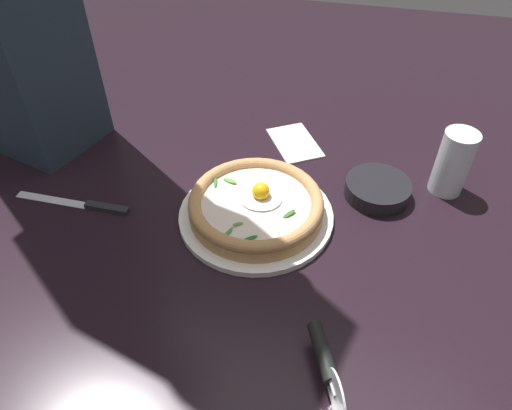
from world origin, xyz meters
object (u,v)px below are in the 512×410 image
(pizza, at_px, (256,204))
(table_knife, at_px, (89,205))
(drinking_glass, at_px, (452,167))
(pizza_cutter, at_px, (326,363))
(side_bowl, at_px, (378,189))
(folded_napkin, at_px, (295,142))

(pizza, height_order, table_knife, pizza)
(drinking_glass, bearing_deg, pizza_cutter, -111.92)
(side_bowl, height_order, drinking_glass, drinking_glass)
(side_bowl, relative_size, folded_napkin, 0.92)
(drinking_glass, distance_m, folded_napkin, 0.34)
(pizza, xyz_separation_m, drinking_glass, (0.35, 0.17, 0.02))
(pizza, bearing_deg, pizza_cutter, -59.86)
(pizza, height_order, drinking_glass, drinking_glass)
(pizza, relative_size, folded_napkin, 1.80)
(table_knife, distance_m, drinking_glass, 0.71)
(folded_napkin, bearing_deg, pizza, -96.51)
(pizza, relative_size, pizza_cutter, 1.84)
(table_knife, bearing_deg, side_bowl, 17.00)
(pizza_cutter, distance_m, table_knife, 0.55)
(side_bowl, height_order, table_knife, side_bowl)
(pizza, xyz_separation_m, pizza_cutter, (0.17, -0.29, 0.00))
(table_knife, relative_size, folded_napkin, 1.72)
(pizza, bearing_deg, drinking_glass, 25.82)
(folded_napkin, bearing_deg, table_knife, -139.38)
(side_bowl, bearing_deg, pizza, -151.68)
(pizza_cutter, distance_m, folded_napkin, 0.56)
(pizza, distance_m, side_bowl, 0.25)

